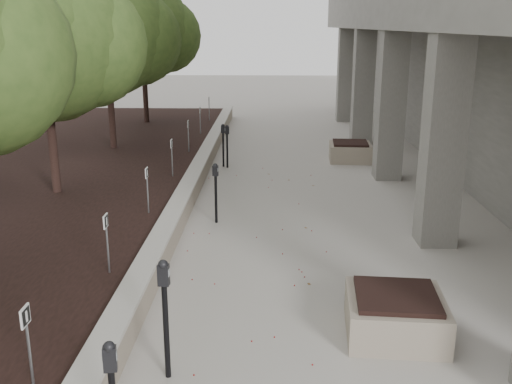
# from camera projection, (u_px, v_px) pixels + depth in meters

# --- Properties ---
(retaining_wall) EXTENTS (0.39, 26.00, 0.50)m
(retaining_wall) POSITION_uv_depth(u_px,v_px,m) (191.00, 187.00, 14.38)
(retaining_wall) COLOR #9F917E
(retaining_wall) RESTS_ON ground
(planting_bed) EXTENTS (7.00, 26.00, 0.40)m
(planting_bed) POSITION_uv_depth(u_px,v_px,m) (45.00, 188.00, 14.49)
(planting_bed) COLOR black
(planting_bed) RESTS_ON ground
(crabapple_tree_3) EXTENTS (4.60, 4.00, 5.44)m
(crabapple_tree_3) POSITION_uv_depth(u_px,v_px,m) (45.00, 73.00, 12.70)
(crabapple_tree_3) COLOR #344F1E
(crabapple_tree_3) RESTS_ON planting_bed
(crabapple_tree_4) EXTENTS (4.60, 4.00, 5.44)m
(crabapple_tree_4) POSITION_uv_depth(u_px,v_px,m) (108.00, 59.00, 17.50)
(crabapple_tree_4) COLOR #344F1E
(crabapple_tree_4) RESTS_ON planting_bed
(crabapple_tree_5) EXTENTS (4.60, 4.00, 5.44)m
(crabapple_tree_5) POSITION_uv_depth(u_px,v_px,m) (143.00, 52.00, 22.30)
(crabapple_tree_5) COLOR #344F1E
(crabapple_tree_5) RESTS_ON planting_bed
(parking_sign_2) EXTENTS (0.04, 0.22, 0.96)m
(parking_sign_2) POSITION_uv_depth(u_px,v_px,m) (29.00, 348.00, 6.06)
(parking_sign_2) COLOR black
(parking_sign_2) RESTS_ON planting_bed
(parking_sign_3) EXTENTS (0.04, 0.22, 0.96)m
(parking_sign_3) POSITION_uv_depth(u_px,v_px,m) (107.00, 244.00, 8.94)
(parking_sign_3) COLOR black
(parking_sign_3) RESTS_ON planting_bed
(parking_sign_4) EXTENTS (0.04, 0.22, 0.96)m
(parking_sign_4) POSITION_uv_depth(u_px,v_px,m) (148.00, 190.00, 11.82)
(parking_sign_4) COLOR black
(parking_sign_4) RESTS_ON planting_bed
(parking_sign_5) EXTENTS (0.04, 0.22, 0.96)m
(parking_sign_5) POSITION_uv_depth(u_px,v_px,m) (172.00, 158.00, 14.70)
(parking_sign_5) COLOR black
(parking_sign_5) RESTS_ON planting_bed
(parking_sign_6) EXTENTS (0.04, 0.22, 0.96)m
(parking_sign_6) POSITION_uv_depth(u_px,v_px,m) (188.00, 136.00, 17.58)
(parking_sign_6) COLOR black
(parking_sign_6) RESTS_ON planting_bed
(parking_sign_7) EXTENTS (0.04, 0.22, 0.96)m
(parking_sign_7) POSITION_uv_depth(u_px,v_px,m) (200.00, 120.00, 20.46)
(parking_sign_7) COLOR black
(parking_sign_7) RESTS_ON planting_bed
(parking_sign_8) EXTENTS (0.04, 0.22, 0.96)m
(parking_sign_8) POSITION_uv_depth(u_px,v_px,m) (209.00, 109.00, 23.34)
(parking_sign_8) COLOR black
(parking_sign_8) RESTS_ON planting_bed
(parking_meter_2) EXTENTS (0.16, 0.12, 1.54)m
(parking_meter_2) POSITION_uv_depth(u_px,v_px,m) (166.00, 320.00, 6.86)
(parking_meter_2) COLOR black
(parking_meter_2) RESTS_ON ground
(parking_meter_3) EXTENTS (0.15, 0.13, 1.32)m
(parking_meter_3) POSITION_uv_depth(u_px,v_px,m) (216.00, 193.00, 12.40)
(parking_meter_3) COLOR black
(parking_meter_3) RESTS_ON ground
(parking_meter_4) EXTENTS (0.14, 0.10, 1.30)m
(parking_meter_4) POSITION_uv_depth(u_px,v_px,m) (223.00, 145.00, 17.34)
(parking_meter_4) COLOR black
(parking_meter_4) RESTS_ON ground
(parking_meter_5) EXTENTS (0.15, 0.13, 1.29)m
(parking_meter_5) POSITION_uv_depth(u_px,v_px,m) (227.00, 146.00, 17.22)
(parking_meter_5) COLOR black
(parking_meter_5) RESTS_ON ground
(planter_front) EXTENTS (1.41, 1.41, 0.61)m
(planter_front) POSITION_uv_depth(u_px,v_px,m) (395.00, 314.00, 7.96)
(planter_front) COLOR #9F917E
(planter_front) RESTS_ON ground
(planter_back) EXTENTS (1.35, 1.35, 0.60)m
(planter_back) POSITION_uv_depth(u_px,v_px,m) (350.00, 151.00, 18.24)
(planter_back) COLOR #9F917E
(planter_back) RESTS_ON ground
(berry_scatter) EXTENTS (3.30, 14.10, 0.02)m
(berry_scatter) POSITION_uv_depth(u_px,v_px,m) (256.00, 260.00, 10.57)
(berry_scatter) COLOR #970B0B
(berry_scatter) RESTS_ON ground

